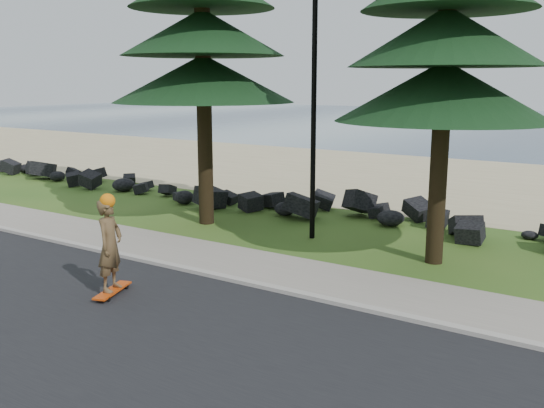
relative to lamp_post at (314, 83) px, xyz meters
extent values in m
plane|color=#335C1C|center=(0.00, -3.20, -4.13)|extent=(160.00, 160.00, 0.00)
cube|color=black|center=(0.00, -7.70, -4.12)|extent=(160.00, 7.00, 0.02)
cube|color=#AFA79E|center=(0.00, -4.10, -4.08)|extent=(160.00, 0.20, 0.10)
cube|color=gray|center=(0.00, -3.00, -4.09)|extent=(160.00, 2.00, 0.08)
cube|color=tan|center=(0.00, 11.30, -4.13)|extent=(160.00, 15.00, 0.01)
cylinder|color=black|center=(0.00, 0.00, -0.13)|extent=(0.14, 0.14, 8.00)
cube|color=#C33E0B|center=(-1.13, -6.07, -4.03)|extent=(0.61, 1.13, 0.04)
imported|color=brown|center=(-1.13, -6.07, -3.09)|extent=(0.63, 0.77, 1.83)
sphere|color=orange|center=(-1.13, -6.07, -2.21)|extent=(0.29, 0.29, 0.29)
camera|label=1|loc=(7.76, -13.93, 0.08)|focal=40.00mm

